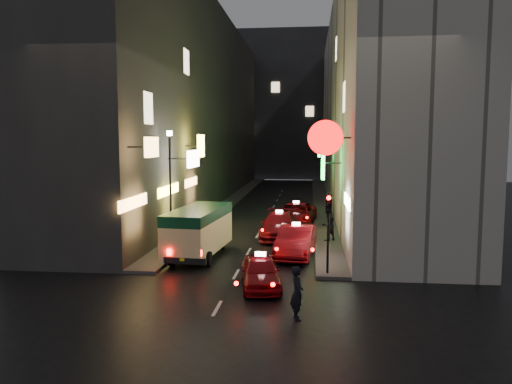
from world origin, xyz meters
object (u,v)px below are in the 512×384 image
(traffic_light, at_px, (328,216))
(lamp_post, at_px, (170,181))
(minibus, at_px, (199,226))
(taxi_near, at_px, (260,269))
(pedestrian_crossing, at_px, (297,289))

(traffic_light, height_order, lamp_post, lamp_post)
(minibus, distance_m, lamp_post, 3.22)
(minibus, distance_m, traffic_light, 7.11)
(taxi_near, relative_size, lamp_post, 0.80)
(taxi_near, xyz_separation_m, pedestrian_crossing, (1.55, -3.42, 0.27))
(taxi_near, bearing_deg, minibus, 126.75)
(pedestrian_crossing, xyz_separation_m, traffic_light, (1.18, 5.24, 1.66))
(minibus, relative_size, lamp_post, 0.95)
(taxi_near, distance_m, pedestrian_crossing, 3.77)
(minibus, xyz_separation_m, lamp_post, (-1.86, 1.51, 2.15))
(traffic_light, xyz_separation_m, lamp_post, (-8.20, 4.53, 1.04))
(pedestrian_crossing, relative_size, traffic_light, 0.58)
(pedestrian_crossing, height_order, lamp_post, lamp_post)
(pedestrian_crossing, distance_m, lamp_post, 12.33)
(traffic_light, bearing_deg, minibus, 154.55)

